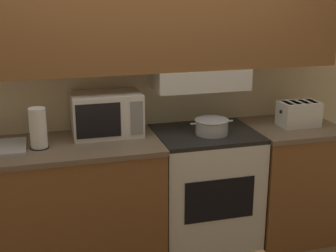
{
  "coord_description": "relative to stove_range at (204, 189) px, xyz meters",
  "views": [
    {
      "loc": [
        -0.75,
        -3.48,
        1.98
      ],
      "look_at": [
        0.05,
        -0.58,
        1.08
      ],
      "focal_mm": 50.0,
      "sensor_mm": 36.0,
      "label": 1
    }
  ],
  "objects": [
    {
      "name": "lower_counter_main",
      "position": [
        -1.14,
        -0.01,
        0.0
      ],
      "size": [
        1.52,
        0.68,
        0.93
      ],
      "color": "brown",
      "rests_on": "ground_plane"
    },
    {
      "name": "lower_counter_right_stub",
      "position": [
        0.72,
        -0.01,
        0.0
      ],
      "size": [
        0.69,
        0.68,
        0.93
      ],
      "color": "brown",
      "rests_on": "ground_plane"
    },
    {
      "name": "paper_towel_roll",
      "position": [
        -1.21,
        -0.04,
        0.6
      ],
      "size": [
        0.13,
        0.13,
        0.28
      ],
      "color": "black",
      "rests_on": "lower_counter_main"
    },
    {
      "name": "cooking_pot",
      "position": [
        0.02,
        -0.06,
        0.53
      ],
      "size": [
        0.33,
        0.25,
        0.11
      ],
      "color": "#B7BABF",
      "rests_on": "stove_range"
    },
    {
      "name": "microwave",
      "position": [
        -0.72,
        0.13,
        0.62
      ],
      "size": [
        0.5,
        0.33,
        0.31
      ],
      "color": "white",
      "rests_on": "lower_counter_main"
    },
    {
      "name": "stove_range",
      "position": [
        0.0,
        0.0,
        0.0
      ],
      "size": [
        0.75,
        0.64,
        0.93
      ],
      "color": "white",
      "rests_on": "ground_plane"
    },
    {
      "name": "wall_back",
      "position": [
        -0.41,
        0.25,
        1.03
      ],
      "size": [
        5.35,
        0.38,
        2.55
      ],
      "color": "beige",
      "rests_on": "ground_plane"
    },
    {
      "name": "ground_plane",
      "position": [
        -0.42,
        0.32,
        -0.47
      ],
      "size": [
        16.0,
        16.0,
        0.0
      ],
      "primitive_type": "plane",
      "color": "#7F664C"
    },
    {
      "name": "toaster",
      "position": [
        0.75,
        -0.04,
        0.56
      ],
      "size": [
        0.31,
        0.19,
        0.19
      ],
      "color": "white",
      "rests_on": "lower_counter_right_stub"
    }
  ]
}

